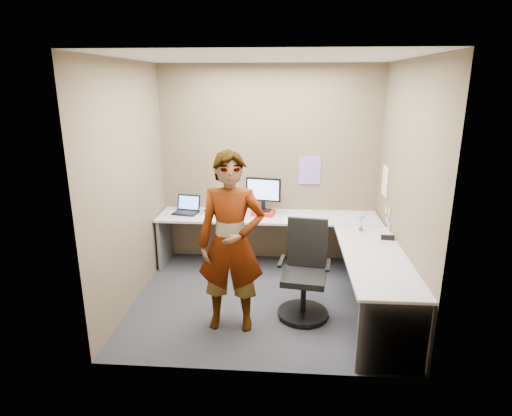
# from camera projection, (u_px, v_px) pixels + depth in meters

# --- Properties ---
(ground) EXTENTS (3.00, 3.00, 0.00)m
(ground) POSITION_uv_depth(u_px,v_px,m) (264.00, 300.00, 5.03)
(ground) COLOR #242529
(ground) RESTS_ON ground
(wall_back) EXTENTS (3.00, 0.00, 3.00)m
(wall_back) POSITION_uv_depth(u_px,v_px,m) (269.00, 166.00, 5.89)
(wall_back) COLOR brown
(wall_back) RESTS_ON ground
(wall_right) EXTENTS (0.00, 2.70, 2.70)m
(wall_right) POSITION_uv_depth(u_px,v_px,m) (405.00, 191.00, 4.54)
(wall_right) COLOR brown
(wall_right) RESTS_ON ground
(wall_left) EXTENTS (0.00, 2.70, 2.70)m
(wall_left) POSITION_uv_depth(u_px,v_px,m) (130.00, 186.00, 4.75)
(wall_left) COLOR brown
(wall_left) RESTS_ON ground
(ceiling) EXTENTS (3.00, 3.00, 0.00)m
(ceiling) POSITION_uv_depth(u_px,v_px,m) (265.00, 57.00, 4.26)
(ceiling) COLOR white
(ceiling) RESTS_ON wall_back
(desk) EXTENTS (2.98, 2.58, 0.73)m
(desk) POSITION_uv_depth(u_px,v_px,m) (301.00, 242.00, 5.20)
(desk) COLOR #ADADAD
(desk) RESTS_ON ground
(paper_ream) EXTENTS (0.33, 0.27, 0.06)m
(paper_ream) POSITION_uv_depth(u_px,v_px,m) (263.00, 213.00, 5.78)
(paper_ream) COLOR red
(paper_ream) RESTS_ON desk
(monitor) EXTENTS (0.47, 0.17, 0.45)m
(monitor) POSITION_uv_depth(u_px,v_px,m) (263.00, 191.00, 5.71)
(monitor) COLOR black
(monitor) RESTS_ON paper_ream
(laptop) EXTENTS (0.37, 0.33, 0.23)m
(laptop) POSITION_uv_depth(u_px,v_px,m) (187.00, 208.00, 5.88)
(laptop) COLOR black
(laptop) RESTS_ON desk
(trackball_mouse) EXTENTS (0.12, 0.08, 0.07)m
(trackball_mouse) POSITION_uv_depth(u_px,v_px,m) (205.00, 212.00, 5.83)
(trackball_mouse) COLOR #B7B7BC
(trackball_mouse) RESTS_ON desk
(origami) EXTENTS (0.10, 0.10, 0.06)m
(origami) POSITION_uv_depth(u_px,v_px,m) (286.00, 219.00, 5.54)
(origami) COLOR white
(origami) RESTS_ON desk
(stapler) EXTENTS (0.15, 0.06, 0.05)m
(stapler) POSITION_uv_depth(u_px,v_px,m) (388.00, 238.00, 4.87)
(stapler) COLOR black
(stapler) RESTS_ON desk
(flower) EXTENTS (0.07, 0.07, 0.22)m
(flower) POSITION_uv_depth(u_px,v_px,m) (361.00, 219.00, 5.14)
(flower) COLOR brown
(flower) RESTS_ON desk
(calendar_purple) EXTENTS (0.30, 0.01, 0.40)m
(calendar_purple) POSITION_uv_depth(u_px,v_px,m) (309.00, 170.00, 5.86)
(calendar_purple) COLOR #846BB7
(calendar_purple) RESTS_ON wall_back
(calendar_white) EXTENTS (0.01, 0.28, 0.38)m
(calendar_white) POSITION_uv_depth(u_px,v_px,m) (385.00, 181.00, 5.43)
(calendar_white) COLOR white
(calendar_white) RESTS_ON wall_right
(sticky_note_a) EXTENTS (0.01, 0.07, 0.07)m
(sticky_note_a) POSITION_uv_depth(u_px,v_px,m) (389.00, 212.00, 5.18)
(sticky_note_a) COLOR #F2E059
(sticky_note_a) RESTS_ON wall_right
(sticky_note_b) EXTENTS (0.01, 0.07, 0.07)m
(sticky_note_b) POSITION_uv_depth(u_px,v_px,m) (387.00, 220.00, 5.27)
(sticky_note_b) COLOR pink
(sticky_note_b) RESTS_ON wall_right
(sticky_note_c) EXTENTS (0.01, 0.07, 0.07)m
(sticky_note_c) POSITION_uv_depth(u_px,v_px,m) (389.00, 225.00, 5.16)
(sticky_note_c) COLOR pink
(sticky_note_c) RESTS_ON wall_right
(sticky_note_d) EXTENTS (0.01, 0.07, 0.07)m
(sticky_note_d) POSITION_uv_depth(u_px,v_px,m) (386.00, 210.00, 5.34)
(sticky_note_d) COLOR #F2E059
(sticky_note_d) RESTS_ON wall_right
(office_chair) EXTENTS (0.57, 0.55, 1.04)m
(office_chair) POSITION_uv_depth(u_px,v_px,m) (305.00, 278.00, 4.62)
(office_chair) COLOR black
(office_chair) RESTS_ON ground
(person) EXTENTS (0.67, 0.44, 1.85)m
(person) POSITION_uv_depth(u_px,v_px,m) (231.00, 243.00, 4.25)
(person) COLOR #999399
(person) RESTS_ON ground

